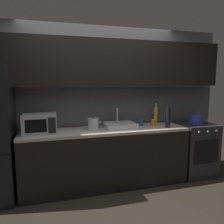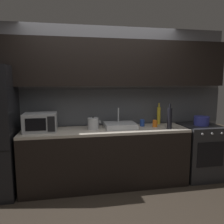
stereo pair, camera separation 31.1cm
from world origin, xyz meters
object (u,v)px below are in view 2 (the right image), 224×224
(microwave, at_px, (40,122))
(wine_bottle_dark, at_px, (170,118))
(oven_range, at_px, (199,151))
(kettle, at_px, (93,124))
(mug_blue, at_px, (142,123))
(cooking_pot, at_px, (201,121))
(wine_bottle_yellow, at_px, (159,115))
(mug_orange, at_px, (155,124))

(microwave, distance_m, wine_bottle_dark, 1.93)
(oven_range, relative_size, microwave, 1.96)
(kettle, bearing_deg, oven_range, -0.83)
(kettle, bearing_deg, mug_blue, 5.54)
(mug_blue, xyz_separation_m, cooking_pot, (0.99, -0.10, 0.02))
(wine_bottle_dark, bearing_deg, kettle, 170.50)
(wine_bottle_yellow, xyz_separation_m, mug_blue, (-0.33, -0.11, -0.10))
(oven_range, height_order, wine_bottle_dark, wine_bottle_dark)
(oven_range, bearing_deg, mug_orange, 179.54)
(wine_bottle_dark, relative_size, cooking_pot, 1.57)
(kettle, relative_size, cooking_pot, 0.81)
(wine_bottle_dark, relative_size, mug_orange, 3.56)
(wine_bottle_yellow, relative_size, mug_orange, 3.28)
(wine_bottle_dark, bearing_deg, microwave, 174.46)
(wine_bottle_yellow, relative_size, cooking_pot, 1.45)
(wine_bottle_yellow, xyz_separation_m, mug_orange, (-0.15, -0.21, -0.10))
(microwave, height_order, mug_blue, microwave)
(oven_range, relative_size, mug_orange, 8.22)
(oven_range, bearing_deg, kettle, 179.17)
(mug_orange, bearing_deg, cooking_pot, -0.36)
(wine_bottle_yellow, height_order, cooking_pot, wine_bottle_yellow)
(wine_bottle_yellow, xyz_separation_m, wine_bottle_dark, (0.02, -0.38, 0.02))
(mug_orange, bearing_deg, microwave, 179.57)
(oven_range, distance_m, wine_bottle_yellow, 0.92)
(mug_blue, height_order, cooking_pot, cooking_pot)
(mug_orange, relative_size, cooking_pot, 0.44)
(kettle, height_order, wine_bottle_dark, wine_bottle_dark)
(oven_range, bearing_deg, cooking_pot, 11.76)
(wine_bottle_dark, height_order, mug_orange, wine_bottle_dark)
(wine_bottle_dark, bearing_deg, oven_range, 14.54)
(microwave, bearing_deg, cooking_pot, -0.41)
(microwave, xyz_separation_m, cooking_pot, (2.56, -0.02, -0.06))
(wine_bottle_yellow, xyz_separation_m, cooking_pot, (0.67, -0.21, -0.08))
(oven_range, xyz_separation_m, kettle, (-1.79, 0.03, 0.54))
(mug_blue, bearing_deg, wine_bottle_yellow, 18.89)
(mug_blue, bearing_deg, wine_bottle_dark, -38.16)
(wine_bottle_dark, bearing_deg, wine_bottle_yellow, 92.65)
(microwave, distance_m, kettle, 0.77)
(oven_range, relative_size, kettle, 4.48)
(microwave, height_order, wine_bottle_dark, wine_bottle_dark)
(oven_range, bearing_deg, microwave, 179.56)
(mug_orange, bearing_deg, wine_bottle_dark, -46.51)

